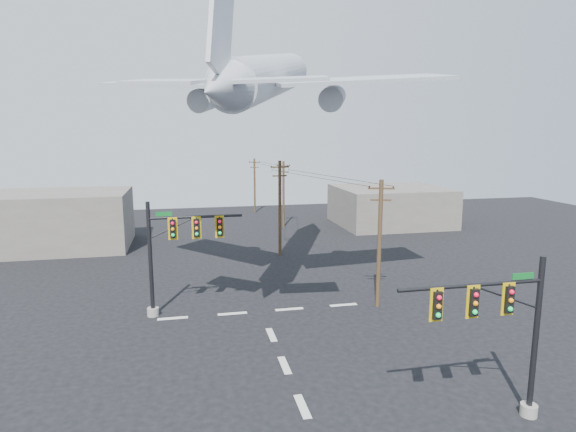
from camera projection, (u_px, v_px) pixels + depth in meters
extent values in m
plane|color=black|center=(302.00, 406.00, 21.87)|extent=(120.00, 120.00, 0.00)
cube|color=beige|center=(302.00, 406.00, 21.87)|extent=(0.40, 2.00, 0.01)
cube|color=beige|center=(285.00, 365.00, 25.72)|extent=(0.40, 2.00, 0.01)
cube|color=beige|center=(271.00, 335.00, 29.57)|extent=(0.40, 2.00, 0.01)
cube|color=beige|center=(173.00, 318.00, 32.18)|extent=(2.00, 0.40, 0.01)
cube|color=beige|center=(232.00, 314.00, 33.01)|extent=(2.00, 0.40, 0.01)
cube|color=beige|center=(289.00, 309.00, 33.84)|extent=(2.00, 0.40, 0.01)
cube|color=beige|center=(343.00, 305.00, 34.67)|extent=(2.00, 0.40, 0.01)
cylinder|color=gray|center=(529.00, 410.00, 21.14)|extent=(0.72, 0.72, 0.52)
cylinder|color=black|center=(536.00, 338.00, 20.56)|extent=(0.25, 0.25, 7.24)
cylinder|color=black|center=(472.00, 285.00, 19.44)|extent=(6.45, 0.17, 0.17)
cylinder|color=black|center=(506.00, 297.00, 19.88)|extent=(3.46, 0.08, 0.08)
cube|color=black|center=(508.00, 299.00, 19.74)|extent=(0.35, 0.31, 1.14)
cube|color=#BF970B|center=(508.00, 299.00, 19.76)|extent=(0.57, 0.04, 1.40)
sphere|color=#F50D2F|center=(512.00, 292.00, 19.51)|extent=(0.21, 0.21, 0.21)
sphere|color=orange|center=(511.00, 301.00, 19.57)|extent=(0.21, 0.21, 0.21)
sphere|color=#0DD552|center=(510.00, 309.00, 19.63)|extent=(0.21, 0.21, 0.21)
cube|color=black|center=(473.00, 302.00, 19.41)|extent=(0.35, 0.31, 1.14)
cube|color=#BF970B|center=(473.00, 302.00, 19.43)|extent=(0.57, 0.04, 1.40)
sphere|color=#F50D2F|center=(476.00, 295.00, 19.17)|extent=(0.21, 0.21, 0.21)
sphere|color=orange|center=(476.00, 303.00, 19.24)|extent=(0.21, 0.21, 0.21)
sphere|color=#0DD552|center=(475.00, 312.00, 19.30)|extent=(0.21, 0.21, 0.21)
cube|color=black|center=(437.00, 305.00, 19.07)|extent=(0.35, 0.31, 1.14)
cube|color=#BF970B|center=(436.00, 305.00, 19.09)|extent=(0.57, 0.04, 1.40)
sphere|color=#F50D2F|center=(439.00, 298.00, 18.84)|extent=(0.21, 0.21, 0.21)
sphere|color=orange|center=(439.00, 306.00, 18.90)|extent=(0.21, 0.21, 0.21)
sphere|color=#0DD552|center=(438.00, 315.00, 18.96)|extent=(0.21, 0.21, 0.21)
cube|color=#0C5A1F|center=(523.00, 276.00, 19.81)|extent=(0.98, 0.04, 0.27)
cylinder|color=gray|center=(153.00, 312.00, 32.61)|extent=(0.78, 0.78, 0.56)
cylinder|color=black|center=(150.00, 260.00, 31.98)|extent=(0.27, 0.27, 7.83)
cylinder|color=black|center=(196.00, 217.00, 32.13)|extent=(6.16, 0.18, 0.18)
cylinder|color=black|center=(173.00, 228.00, 31.93)|extent=(3.36, 0.09, 0.09)
cube|color=black|center=(173.00, 229.00, 31.78)|extent=(0.38, 0.34, 1.23)
cube|color=#BF970B|center=(173.00, 229.00, 31.80)|extent=(0.62, 0.04, 1.51)
sphere|color=#F50D2F|center=(172.00, 223.00, 31.53)|extent=(0.22, 0.22, 0.22)
sphere|color=orange|center=(173.00, 229.00, 31.59)|extent=(0.22, 0.22, 0.22)
sphere|color=#0DD552|center=(173.00, 235.00, 31.66)|extent=(0.22, 0.22, 0.22)
cube|color=black|center=(196.00, 228.00, 32.10)|extent=(0.38, 0.34, 1.23)
cube|color=#BF970B|center=(196.00, 228.00, 32.12)|extent=(0.62, 0.04, 1.51)
sphere|color=#F50D2F|center=(196.00, 222.00, 31.84)|extent=(0.22, 0.22, 0.22)
sphere|color=orange|center=(197.00, 228.00, 31.91)|extent=(0.22, 0.22, 0.22)
sphere|color=#0DD552|center=(197.00, 234.00, 31.98)|extent=(0.22, 0.22, 0.22)
cube|color=black|center=(220.00, 227.00, 32.41)|extent=(0.38, 0.34, 1.23)
cube|color=#BF970B|center=(220.00, 227.00, 32.44)|extent=(0.62, 0.04, 1.51)
sphere|color=#F50D2F|center=(220.00, 222.00, 32.16)|extent=(0.22, 0.22, 0.22)
sphere|color=orange|center=(220.00, 227.00, 32.23)|extent=(0.22, 0.22, 0.22)
sphere|color=#0DD552|center=(220.00, 233.00, 32.30)|extent=(0.22, 0.22, 0.22)
cube|color=#0C5A1F|center=(164.00, 214.00, 31.59)|extent=(1.06, 0.04, 0.29)
cylinder|color=#46341E|center=(379.00, 244.00, 33.65)|extent=(0.30, 0.30, 9.09)
cube|color=#46341E|center=(381.00, 188.00, 32.97)|extent=(1.77, 0.67, 0.12)
cube|color=#46341E|center=(381.00, 200.00, 33.11)|extent=(1.38, 0.55, 0.12)
cylinder|color=black|center=(369.00, 187.00, 33.03)|extent=(0.10, 0.10, 0.12)
cylinder|color=black|center=(381.00, 187.00, 32.95)|extent=(0.10, 0.10, 0.12)
cylinder|color=black|center=(393.00, 187.00, 32.88)|extent=(0.10, 0.10, 0.12)
cylinder|color=#46341E|center=(280.00, 208.00, 48.07)|extent=(0.32, 0.32, 9.52)
cube|color=#46341E|center=(280.00, 167.00, 47.35)|extent=(1.92, 0.45, 0.13)
cube|color=#46341E|center=(280.00, 176.00, 47.50)|extent=(1.50, 0.38, 0.13)
cylinder|color=black|center=(272.00, 166.00, 47.02)|extent=(0.11, 0.11, 0.13)
cylinder|color=black|center=(280.00, 166.00, 47.33)|extent=(0.11, 0.11, 0.13)
cylinder|color=black|center=(288.00, 166.00, 47.65)|extent=(0.11, 0.11, 0.13)
cylinder|color=#46341E|center=(284.00, 194.00, 62.50)|extent=(0.29, 0.29, 8.58)
cube|color=#46341E|center=(283.00, 166.00, 61.86)|extent=(1.67, 0.76, 0.12)
cube|color=#46341E|center=(283.00, 172.00, 61.99)|extent=(1.31, 0.62, 0.12)
cylinder|color=black|center=(278.00, 165.00, 61.97)|extent=(0.10, 0.10, 0.12)
cylinder|color=black|center=(283.00, 165.00, 61.84)|extent=(0.10, 0.10, 0.12)
cylinder|color=black|center=(289.00, 165.00, 61.71)|extent=(0.10, 0.10, 0.12)
cylinder|color=#46341E|center=(255.00, 186.00, 73.72)|extent=(0.29, 0.29, 8.31)
cube|color=#46341E|center=(254.00, 162.00, 73.10)|extent=(1.70, 0.51, 0.11)
cube|color=#46341E|center=(254.00, 167.00, 73.23)|extent=(1.33, 0.42, 0.11)
cylinder|color=black|center=(249.00, 162.00, 73.10)|extent=(0.10, 0.10, 0.11)
cylinder|color=black|center=(254.00, 162.00, 73.08)|extent=(0.10, 0.10, 0.11)
cylinder|color=black|center=(259.00, 162.00, 73.06)|extent=(0.10, 0.10, 0.11)
cylinder|color=black|center=(312.00, 177.00, 40.00)|extent=(4.05, 15.87, 0.03)
cylinder|color=black|center=(275.00, 167.00, 54.44)|extent=(3.39, 14.20, 0.03)
cylinder|color=black|center=(262.00, 164.00, 67.32)|extent=(2.06, 12.07, 0.03)
cylinder|color=black|center=(331.00, 176.00, 40.34)|extent=(3.96, 15.87, 0.03)
cylinder|color=black|center=(289.00, 167.00, 54.78)|extent=(3.24, 14.20, 0.03)
cylinder|color=black|center=(273.00, 164.00, 67.64)|extent=(2.09, 12.07, 0.03)
cylinder|color=#ABB0B7|center=(268.00, 76.00, 34.38)|extent=(9.98, 18.77, 5.94)
cone|color=#ABB0B7|center=(294.00, 70.00, 45.07)|extent=(4.51, 5.39, 3.61)
cone|color=#ABB0B7|center=(218.00, 89.00, 23.69)|extent=(4.21, 5.24, 3.32)
cube|color=#ABB0B7|center=(173.00, 83.00, 34.41)|extent=(11.31, 11.75, 0.90)
cube|color=#ABB0B7|center=(362.00, 80.00, 32.10)|extent=(12.32, 4.76, 0.90)
cylinder|color=#ABB0B7|center=(205.00, 99.00, 35.19)|extent=(2.77, 3.61, 2.13)
cylinder|color=#ABB0B7|center=(332.00, 98.00, 33.57)|extent=(2.77, 3.61, 2.13)
cube|color=#ABB0B7|center=(221.00, 29.00, 23.75)|extent=(1.79, 3.93, 5.31)
cube|color=#ABB0B7|center=(165.00, 82.00, 24.57)|extent=(4.96, 4.46, 0.49)
cube|color=#ABB0B7|center=(280.00, 79.00, 23.53)|extent=(4.89, 2.63, 0.49)
cube|color=#6A645D|center=(40.00, 221.00, 50.91)|extent=(18.00, 10.00, 6.00)
cube|color=#6A645D|center=(390.00, 206.00, 64.51)|extent=(14.00, 12.00, 5.00)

